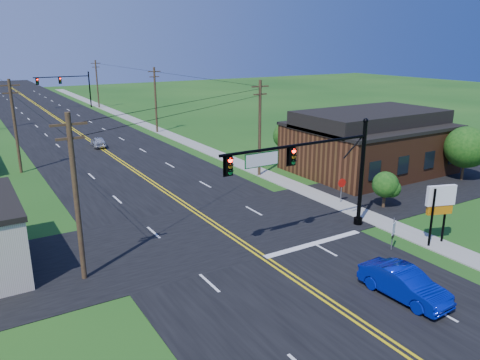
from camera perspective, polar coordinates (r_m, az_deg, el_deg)
ground at (r=23.24m, az=12.69°, el=-15.86°), size 260.00×260.00×0.00m
road_main at (r=66.45m, az=-18.59°, el=5.00°), size 16.00×220.00×0.04m
road_cross at (r=31.84m, az=-2.41°, el=-6.17°), size 70.00×10.00×0.04m
sidewalk at (r=60.39m, az=-6.62°, el=4.69°), size 2.00×160.00×0.08m
signal_mast_main at (r=29.53m, az=8.68°, el=1.52°), size 11.30×0.60×7.48m
signal_mast_far at (r=95.90m, az=-20.47°, el=10.85°), size 10.98×0.60×7.48m
brick_building at (r=47.68m, az=15.39°, el=3.88°), size 14.20×11.20×4.70m
utility_pole_left_a at (r=25.37m, az=-19.36°, el=-1.82°), size 1.80×0.28×9.00m
utility_pole_left_b at (r=49.56m, az=-25.75°, el=6.09°), size 1.80×0.28×9.00m
utility_pole_right_a at (r=43.70m, az=2.42°, el=6.51°), size 1.80×0.28×9.00m
utility_pole_right_b at (r=66.67m, az=-10.25°, el=9.72°), size 1.80×0.28×9.00m
utility_pole_right_c at (r=95.14m, az=-17.02°, el=11.23°), size 1.80×0.28×9.00m
tree_right_front at (r=47.22m, az=25.84°, el=3.61°), size 3.80×3.80×5.00m
tree_right_back at (r=50.83m, az=5.72°, el=5.43°), size 3.00×3.00×4.10m
shrub_corner at (r=37.24m, az=17.29°, el=-0.55°), size 2.00×2.00×2.86m
blue_car at (r=25.05m, az=19.37°, el=-11.88°), size 1.87×4.76×1.54m
distant_car at (r=59.33m, az=-16.89°, el=4.43°), size 1.76×3.70×1.22m
route_sign at (r=30.01m, az=18.18°, el=-5.99°), size 0.50×0.23×2.11m
stop_sign at (r=37.51m, az=12.29°, el=-0.65°), size 0.72×0.15×2.04m
pylon_sign at (r=31.26m, az=23.23°, el=-2.47°), size 1.88×0.87×3.90m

